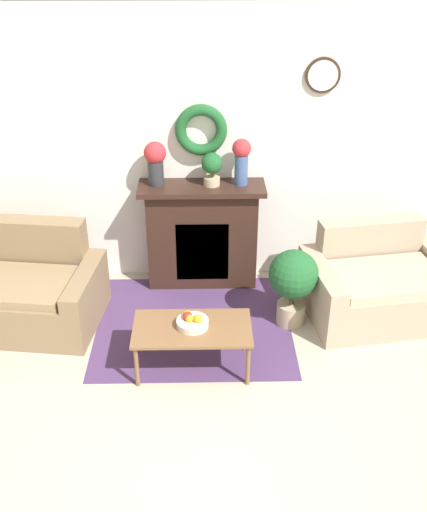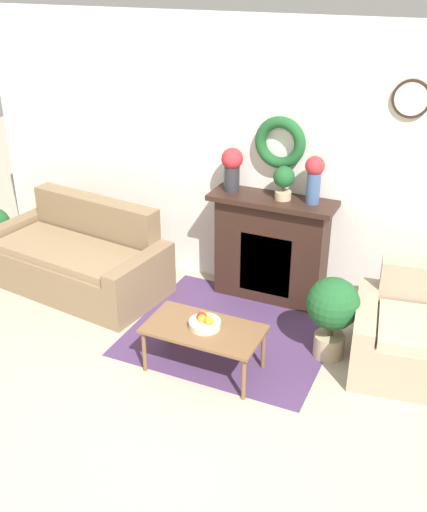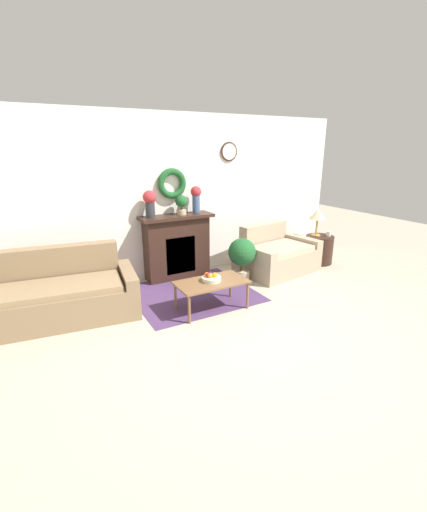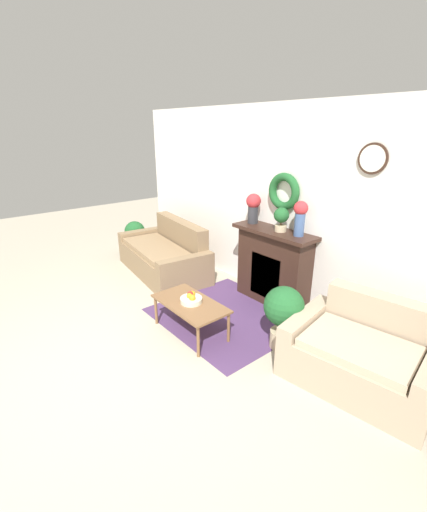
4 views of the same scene
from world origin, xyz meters
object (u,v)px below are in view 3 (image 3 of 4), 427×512
couch_left (62,295)px  vase_on_mantel_right (196,197)px  side_table_by_loveseat (319,249)px  fireplace (177,246)px  mug (329,234)px  fruit_bowl (211,278)px  table_lamp (318,215)px  potted_plant_floor_by_loveseat (242,255)px  potted_plant_on_mantel (181,203)px  coffee_table (212,284)px  vase_on_mantel_left (150,202)px  loveseat_right (276,255)px

couch_left → vase_on_mantel_right: (2.29, 0.61, 1.04)m
side_table_by_loveseat → vase_on_mantel_right: (-2.32, 0.63, 1.08)m
fireplace → mug: size_ratio=13.20×
fruit_bowl → table_lamp: table_lamp is taller
fruit_bowl → potted_plant_floor_by_loveseat: size_ratio=0.35×
fruit_bowl → potted_plant_on_mantel: 1.59m
fruit_bowl → mug: bearing=12.6°
coffee_table → potted_plant_floor_by_loveseat: 1.11m
couch_left → mug: (4.73, -0.12, 0.28)m
fruit_bowl → potted_plant_on_mantel: bearing=82.1°
fireplace → vase_on_mantel_left: bearing=179.3°
vase_on_mantel_right → potted_plant_on_mantel: vase_on_mantel_right is taller
vase_on_mantel_left → potted_plant_floor_by_loveseat: bearing=-31.3°
fireplace → vase_on_mantel_right: bearing=0.8°
side_table_by_loveseat → potted_plant_floor_by_loveseat: (-1.88, -0.13, 0.20)m
mug → vase_on_mantel_right: (-2.44, 0.73, 0.77)m
fireplace → table_lamp: bearing=-12.3°
loveseat_right → vase_on_mantel_right: (-1.30, 0.59, 1.06)m
table_lamp → fruit_bowl: bearing=-163.8°
vase_on_mantel_right → potted_plant_on_mantel: size_ratio=1.39×
couch_left → vase_on_mantel_right: 2.59m
couch_left → table_lamp: (4.54, 0.03, 0.63)m
vase_on_mantel_right → coffee_table: bearing=-108.5°
table_lamp → potted_plant_on_mantel: potted_plant_on_mantel is taller
table_lamp → vase_on_mantel_left: vase_on_mantel_left is taller
side_table_by_loveseat → table_lamp: bearing=141.3°
side_table_by_loveseat → potted_plant_on_mantel: 2.85m
coffee_table → potted_plant_on_mantel: (0.19, 1.37, 0.90)m
fruit_bowl → vase_on_mantel_right: vase_on_mantel_right is taller
potted_plant_on_mantel → potted_plant_floor_by_loveseat: potted_plant_on_mantel is taller
fireplace → potted_plant_on_mantel: bearing=-8.4°
vase_on_mantel_left → mug: bearing=-12.6°
loveseat_right → mug: bearing=-15.7°
fruit_bowl → mug: (2.90, 0.65, 0.12)m
side_table_by_loveseat → potted_plant_on_mantel: bearing=166.7°
fireplace → mug: bearing=-14.3°
vase_on_mantel_right → potted_plant_floor_by_loveseat: size_ratio=0.60×
fruit_bowl → potted_plant_on_mantel: (0.19, 1.35, 0.82)m
couch_left → fireplace: bearing=24.7°
couch_left → loveseat_right: (3.59, 0.02, -0.01)m
coffee_table → mug: (2.90, 0.66, 0.21)m
potted_plant_floor_by_loveseat → potted_plant_on_mantel: bearing=134.2°
loveseat_right → mug: loveseat_right is taller
loveseat_right → coffee_table: size_ratio=1.53×
fireplace → mug: fireplace is taller
coffee_table → vase_on_mantel_right: size_ratio=2.17×
fireplace → loveseat_right: 1.79m
coffee_table → fruit_bowl: 0.09m
vase_on_mantel_right → fruit_bowl: bearing=-108.8°
table_lamp → potted_plant_on_mantel: bearing=167.5°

